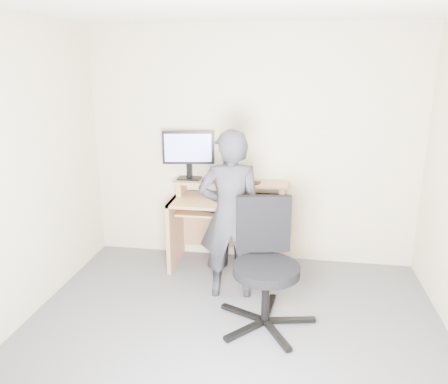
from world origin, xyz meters
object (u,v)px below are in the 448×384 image
(desk, at_px, (230,216))
(person, at_px, (230,215))
(office_chair, at_px, (265,259))
(monitor, at_px, (188,151))

(desk, xyz_separation_m, person, (0.10, -0.66, 0.24))
(office_chair, height_order, person, person)
(desk, xyz_separation_m, office_chair, (0.45, -1.06, 0.02))
(monitor, distance_m, person, 1.03)
(desk, height_order, monitor, monitor)
(desk, height_order, office_chair, office_chair)
(desk, height_order, person, person)
(desk, distance_m, office_chair, 1.15)
(monitor, height_order, person, person)
(monitor, bearing_deg, desk, -19.29)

